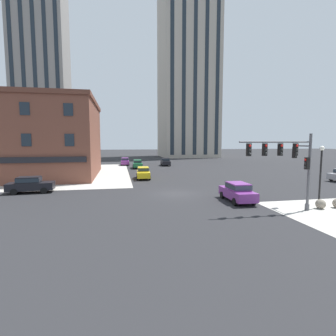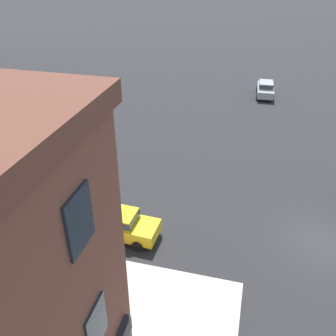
% 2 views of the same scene
% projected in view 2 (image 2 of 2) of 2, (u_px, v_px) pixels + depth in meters
% --- Properties ---
extents(ground_plane, '(320.00, 320.00, 0.00)m').
position_uv_depth(ground_plane, '(320.00, 243.00, 20.33)').
color(ground_plane, '#262628').
extents(car_main_northbound_near, '(2.07, 4.49, 1.68)m').
position_uv_depth(car_main_northbound_near, '(119.00, 223.00, 20.44)').
color(car_main_northbound_near, gold).
rests_on(car_main_northbound_near, ground).
extents(car_cross_westbound, '(4.47, 2.02, 1.68)m').
position_uv_depth(car_cross_westbound, '(265.00, 88.00, 40.52)').
color(car_cross_westbound, '#99999E').
rests_on(car_cross_westbound, ground).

